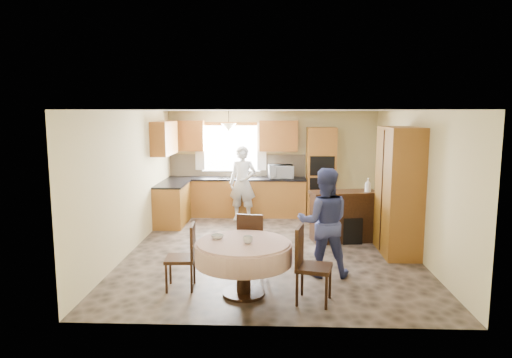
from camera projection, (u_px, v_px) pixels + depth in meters
The scene contains 36 objects.
floor at pixel (271, 249), 8.28m from camera, with size 5.00×6.00×0.01m, color brown.
ceiling at pixel (272, 110), 7.91m from camera, with size 5.00×6.00×0.01m, color white.
wall_back at pixel (272, 163), 11.06m from camera, with size 5.00×0.02×2.50m, color beige.
wall_front at pixel (270, 222), 5.13m from camera, with size 5.00×0.02×2.50m, color beige.
wall_left at pixel (133, 181), 8.19m from camera, with size 0.02×6.00×2.50m, color beige.
wall_right at pixel (414, 182), 8.00m from camera, with size 0.02×6.00×2.50m, color beige.
window at pixel (231, 148), 11.03m from camera, with size 1.40×0.03×1.10m, color white.
curtain_left at pixel (200, 146), 11.00m from camera, with size 0.22×0.02×1.15m, color white.
curtain_right at pixel (262, 146), 10.95m from camera, with size 0.22×0.02×1.15m, color white.
base_cab_back at pixel (236, 198), 10.92m from camera, with size 3.30×0.60×0.88m, color #B86E31.
counter_back at pixel (236, 179), 10.85m from camera, with size 3.30×0.64×0.04m, color black.
base_cab_left at pixel (172, 205), 10.08m from camera, with size 0.60×1.20×0.88m, color #B86E31.
counter_left at pixel (172, 184), 10.01m from camera, with size 0.64×1.20×0.04m, color black.
backsplash at pixel (237, 165), 11.10m from camera, with size 3.30×0.02×0.55m, color tan.
wall_cab_left at pixel (186, 136), 10.88m from camera, with size 0.85×0.33×0.72m, color #B26F2C.
wall_cab_right at pixel (279, 136), 10.80m from camera, with size 0.90×0.33×0.72m, color #B26F2C.
wall_cab_side at pixel (164, 138), 9.87m from camera, with size 0.33×1.20×0.72m, color #B26F2C.
oven_tower at pixel (321, 172), 10.74m from camera, with size 0.66×0.62×2.12m, color #B86E31.
oven_upper at pixel (322, 166), 10.40m from camera, with size 0.56×0.01×0.45m, color black.
oven_lower at pixel (322, 188), 10.47m from camera, with size 0.56×0.01×0.45m, color black.
pendant at pixel (229, 127), 10.48m from camera, with size 0.36×0.36×0.18m, color beige.
sideboard at pixel (343, 218), 8.77m from camera, with size 1.27×0.53×0.91m, color #3A2010.
space_heater at pixel (351, 230), 8.66m from camera, with size 0.36×0.25×0.50m, color black.
cupboard at pixel (399, 191), 7.92m from camera, with size 0.58×1.16×2.22m, color #B86E31.
dining_table at pixel (244, 254), 6.15m from camera, with size 1.31×1.31×0.75m.
chair_left at pixel (186, 253), 6.38m from camera, with size 0.43×0.43×0.93m.
chair_back at pixel (251, 241), 6.94m from camera, with size 0.47×0.47×0.97m.
chair_right at pixel (308, 261), 5.93m from camera, with size 0.53×0.53×1.01m.
framed_picture at pixel (395, 156), 9.13m from camera, with size 0.06×0.51×0.42m.
microwave at pixel (281, 172), 10.73m from camera, with size 0.58×0.39×0.32m, color silver.
person_sink at pixel (243, 183), 10.41m from camera, with size 0.62×0.41×1.71m, color silver.
person_dining at pixel (324, 222), 6.88m from camera, with size 0.80×0.62×1.65m, color navy.
bowl_sideboard at pixel (333, 193), 8.71m from camera, with size 0.23×0.23×0.06m, color #B2B2B2.
bottle_sideboard at pixel (368, 186), 8.67m from camera, with size 0.12×0.12×0.32m, color silver.
cup_table at pixel (248, 240), 6.03m from camera, with size 0.13×0.13×0.10m, color #B2B2B2.
bowl_table at pixel (217, 237), 6.27m from camera, with size 0.17×0.17×0.05m, color #B2B2B2.
Camera 1 is at (0.03, -8.01, 2.48)m, focal length 32.00 mm.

